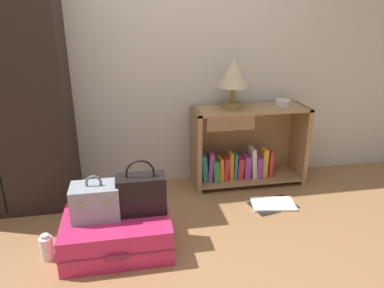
{
  "coord_description": "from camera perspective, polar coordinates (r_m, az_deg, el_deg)",
  "views": [
    {
      "loc": [
        -0.24,
        -1.66,
        1.51
      ],
      "look_at": [
        0.24,
        0.89,
        0.55
      ],
      "focal_mm": 33.63,
      "sensor_mm": 36.0,
      "label": 1
    }
  ],
  "objects": [
    {
      "name": "bookshelf",
      "position": [
        3.32,
        8.38,
        -0.71
      ],
      "size": [
        1.02,
        0.36,
        0.72
      ],
      "color": "#A37A51",
      "rests_on": "ground_plane"
    },
    {
      "name": "bowl",
      "position": [
        3.34,
        14.21,
        6.4
      ],
      "size": [
        0.13,
        0.13,
        0.05
      ],
      "primitive_type": "cylinder",
      "color": "silver",
      "rests_on": "bookshelf"
    },
    {
      "name": "table_lamp",
      "position": [
        3.1,
        6.58,
        10.81
      ],
      "size": [
        0.27,
        0.27,
        0.44
      ],
      "color": "olive",
      "rests_on": "bookshelf"
    },
    {
      "name": "ground_plane",
      "position": [
        2.26,
        -2.0,
        -21.7
      ],
      "size": [
        9.0,
        9.0,
        0.0
      ],
      "primitive_type": "plane",
      "color": "#9E7047"
    },
    {
      "name": "bottle",
      "position": [
        2.59,
        -22.05,
        -14.98
      ],
      "size": [
        0.08,
        0.08,
        0.18
      ],
      "color": "white",
      "rests_on": "ground_plane"
    },
    {
      "name": "train_case",
      "position": [
        2.44,
        -15.05,
        -8.73
      ],
      "size": [
        0.31,
        0.21,
        0.3
      ],
      "color": "#8E99A3",
      "rests_on": "suitcase_large"
    },
    {
      "name": "open_book_on_floor",
      "position": [
        3.1,
        12.72,
        -9.3
      ],
      "size": [
        0.41,
        0.32,
        0.02
      ],
      "color": "white",
      "rests_on": "ground_plane"
    },
    {
      "name": "handbag",
      "position": [
        2.43,
        -8.07,
        -7.76
      ],
      "size": [
        0.32,
        0.16,
        0.38
      ],
      "color": "black",
      "rests_on": "suitcase_large"
    },
    {
      "name": "suitcase_large",
      "position": [
        2.53,
        -11.74,
        -13.59
      ],
      "size": [
        0.71,
        0.53,
        0.24
      ],
      "color": "#DB2860",
      "rests_on": "ground_plane"
    },
    {
      "name": "back_wall",
      "position": [
        3.18,
        -6.6,
        16.32
      ],
      "size": [
        6.4,
        0.1,
        2.6
      ],
      "primitive_type": "cube",
      "color": "beige",
      "rests_on": "ground_plane"
    }
  ]
}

